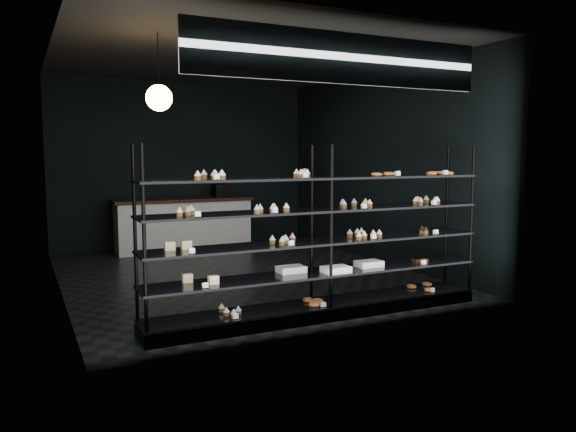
{
  "coord_description": "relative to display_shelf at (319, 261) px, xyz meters",
  "views": [
    {
      "loc": [
        -2.95,
        -7.79,
        1.81
      ],
      "look_at": [
        -0.1,
        -1.9,
        1.09
      ],
      "focal_mm": 35.0,
      "sensor_mm": 36.0,
      "label": 1
    }
  ],
  "objects": [
    {
      "name": "room",
      "position": [
        -0.02,
        2.45,
        0.97
      ],
      "size": [
        5.01,
        6.01,
        3.2
      ],
      "color": "black",
      "rests_on": "ground"
    },
    {
      "name": "display_shelf",
      "position": [
        0.0,
        0.0,
        0.0
      ],
      "size": [
        4.0,
        0.5,
        1.91
      ],
      "color": "black",
      "rests_on": "room"
    },
    {
      "name": "signage",
      "position": [
        -0.02,
        -0.48,
        2.12
      ],
      "size": [
        3.3,
        0.05,
        0.5
      ],
      "color": "#0B1839",
      "rests_on": "room"
    },
    {
      "name": "pendant_lamp",
      "position": [
        -1.46,
        1.19,
        1.82
      ],
      "size": [
        0.3,
        0.3,
        0.88
      ],
      "color": "black",
      "rests_on": "room"
    },
    {
      "name": "service_counter",
      "position": [
        -0.17,
        4.95,
        -0.13
      ],
      "size": [
        2.58,
        0.65,
        1.23
      ],
      "color": "silver",
      "rests_on": "room"
    }
  ]
}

